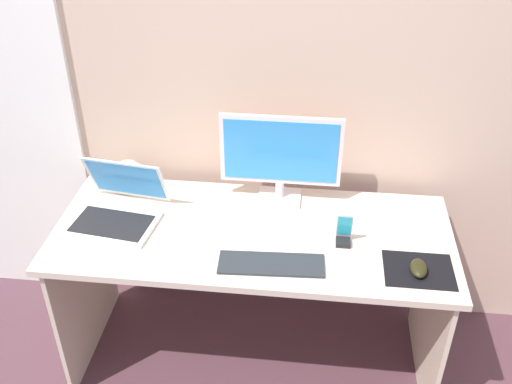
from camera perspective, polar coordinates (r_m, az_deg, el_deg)
The scene contains 10 objects.
ground_plane at distance 2.80m, azimuth -0.30°, elevation -15.54°, with size 8.00×8.00×0.00m, color #4F303A.
wall_back at distance 2.41m, azimuth 0.79°, elevation 12.43°, with size 6.00×0.04×2.50m, color #C8A893.
desk at distance 2.40m, azimuth -0.34°, elevation -6.43°, with size 1.57×0.66×0.72m.
monitor at distance 2.38m, azimuth 2.40°, elevation 3.55°, with size 0.50×0.14×0.39m.
laptop at distance 2.42m, azimuth -13.31°, elevation -1.57°, with size 0.37×0.36×0.23m.
fishbowl at distance 2.58m, azimuth -12.31°, elevation 1.54°, with size 0.14×0.14×0.14m, color silver.
keyboard_external at distance 2.15m, azimuth 1.49°, elevation -7.02°, with size 0.39×0.13×0.01m, color #262B30.
mousepad at distance 2.21m, azimuth 15.54°, elevation -7.32°, with size 0.25×0.20×0.00m, color black.
mouse at distance 2.18m, azimuth 15.53°, elevation -7.15°, with size 0.06×0.10×0.04m, color black.
phone_in_dock at distance 2.25m, azimuth 8.54°, elevation -3.95°, with size 0.06×0.06×0.14m.
Camera 1 is at (0.22, -1.83, 2.12)m, focal length 41.12 mm.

